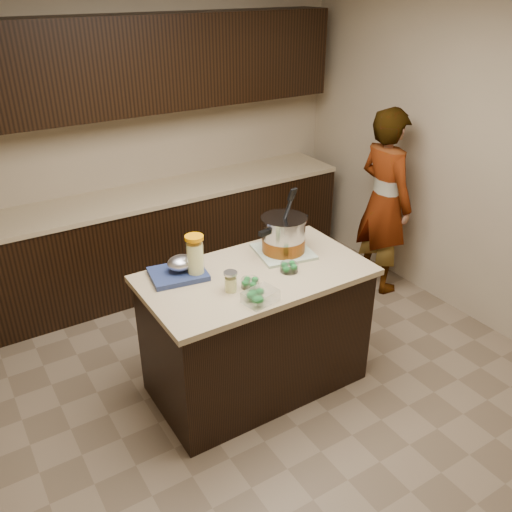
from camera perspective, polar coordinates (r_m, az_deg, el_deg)
The scene contains 13 objects.
ground_plane at distance 3.98m, azimuth 0.00°, elevation -13.13°, with size 4.00×4.00×0.00m, color brown.
room_shell at distance 3.15m, azimuth 0.00°, elevation 11.30°, with size 4.04×4.04×2.72m.
back_cabinets at distance 4.88m, azimuth -10.99°, elevation 7.19°, with size 3.60×0.63×2.33m.
island at distance 3.70m, azimuth 0.00°, elevation -7.81°, with size 1.46×0.81×0.90m.
dish_towel at distance 3.71m, azimuth 2.89°, elevation 0.48°, with size 0.36×0.36×0.02m, color #628559.
stock_pot at distance 3.66m, azimuth 2.93°, elevation 2.05°, with size 0.43×0.36×0.44m.
lemonade_pitcher at distance 3.37m, azimuth -6.41°, elevation -0.25°, with size 0.15×0.15×0.28m.
mason_jar at distance 3.24m, azimuth -2.68°, elevation -2.76°, with size 0.10×0.10×0.14m.
broccoli_tub_left at distance 3.30m, azimuth -0.63°, elevation -2.90°, with size 0.14×0.14×0.05m.
broccoli_tub_right at distance 3.47m, azimuth 3.51°, elevation -1.25°, with size 0.13×0.13×0.06m.
broccoli_tub_rect at distance 3.15m, azimuth 0.46°, elevation -4.33°, with size 0.22×0.17×0.07m.
blue_tray at distance 3.44m, azimuth -8.08°, elevation -1.44°, with size 0.38×0.32×0.13m.
person at distance 4.90m, azimuth 13.35°, elevation 5.59°, with size 0.60×0.39×1.65m, color gray.
Camera 1 is at (-1.60, -2.56, 2.59)m, focal length 38.00 mm.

